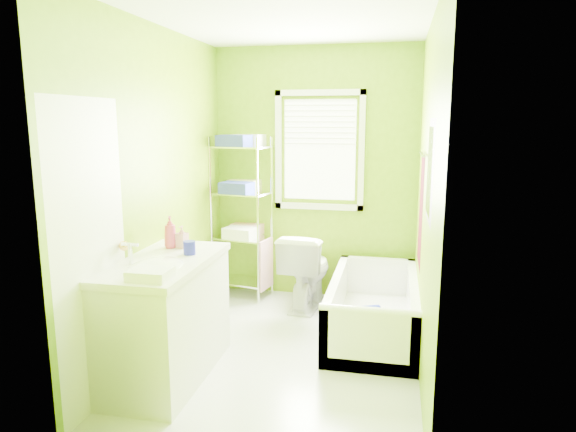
% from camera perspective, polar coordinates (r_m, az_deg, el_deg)
% --- Properties ---
extents(ground, '(2.90, 2.90, 0.00)m').
position_cam_1_polar(ground, '(4.32, -0.30, -14.84)').
color(ground, silver).
rests_on(ground, ground).
extents(room_envelope, '(2.14, 2.94, 2.62)m').
position_cam_1_polar(room_envelope, '(3.92, -0.33, 6.05)').
color(room_envelope, '#669006').
rests_on(room_envelope, ground).
extents(window, '(0.92, 0.05, 1.22)m').
position_cam_1_polar(window, '(5.30, 3.52, 7.96)').
color(window, white).
rests_on(window, ground).
extents(door, '(0.09, 0.80, 2.00)m').
position_cam_1_polar(door, '(3.49, -20.95, -4.35)').
color(door, white).
rests_on(door, ground).
extents(right_wall_decor, '(0.04, 1.48, 1.17)m').
position_cam_1_polar(right_wall_decor, '(3.84, 14.90, 2.19)').
color(right_wall_decor, '#49080D').
rests_on(right_wall_decor, ground).
extents(bathtub, '(0.74, 1.59, 0.51)m').
position_cam_1_polar(bathtub, '(4.64, 9.42, -10.94)').
color(bathtub, white).
rests_on(bathtub, ground).
extents(toilet, '(0.50, 0.79, 0.77)m').
position_cam_1_polar(toilet, '(5.17, 2.06, -5.95)').
color(toilet, white).
rests_on(toilet, ground).
extents(vanity, '(0.60, 1.18, 1.13)m').
position_cam_1_polar(vanity, '(3.88, -13.43, -10.69)').
color(vanity, silver).
rests_on(vanity, ground).
extents(wire_shelf_unit, '(0.63, 0.51, 1.71)m').
position_cam_1_polar(wire_shelf_unit, '(5.37, -5.00, 1.90)').
color(wire_shelf_unit, silver).
rests_on(wire_shelf_unit, ground).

